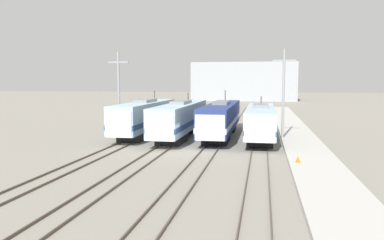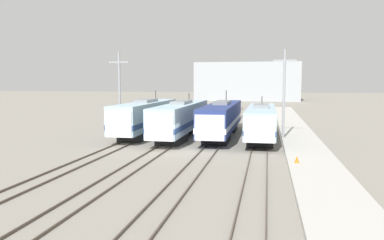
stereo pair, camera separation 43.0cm
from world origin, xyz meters
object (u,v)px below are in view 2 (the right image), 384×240
locomotive_far_left (145,117)px  traffic_cone (297,159)px  locomotive_center_right (221,119)px  locomotive_far_right (261,122)px  locomotive_center_left (181,119)px  catenary_tower_right (284,93)px  catenary_tower_left (120,92)px

locomotive_far_left → traffic_cone: locomotive_far_left is taller
locomotive_center_right → locomotive_far_right: locomotive_center_right is taller
locomotive_far_left → locomotive_center_left: 4.71m
locomotive_center_right → catenary_tower_right: size_ratio=1.98×
locomotive_center_left → catenary_tower_right: size_ratio=1.92×
locomotive_center_right → catenary_tower_right: bearing=-16.4°
locomotive_center_right → traffic_cone: size_ratio=37.18×
catenary_tower_right → traffic_cone: catenary_tower_right is taller
catenary_tower_right → traffic_cone: bearing=-87.6°
locomotive_center_left → locomotive_far_right: size_ratio=1.11×
locomotive_center_left → traffic_cone: (12.28, -13.59, -1.58)m
locomotive_center_right → catenary_tower_right: catenary_tower_right is taller
catenary_tower_left → traffic_cone: catenary_tower_left is taller
locomotive_center_right → locomotive_far_right: bearing=-18.4°
catenary_tower_right → catenary_tower_left: bearing=180.0°
catenary_tower_left → catenary_tower_right: same height
locomotive_far_left → traffic_cone: 22.23m
locomotive_center_right → catenary_tower_right: (7.07, -2.08, 3.15)m
locomotive_center_right → catenary_tower_left: 12.54m
locomotive_far_left → catenary_tower_right: 16.74m
locomotive_far_left → traffic_cone: (16.94, -14.30, -1.62)m
locomotive_far_left → locomotive_center_right: 9.34m
locomotive_far_left → traffic_cone: size_ratio=33.54×
locomotive_center_right → locomotive_far_right: size_ratio=1.15×
locomotive_center_left → catenary_tower_left: size_ratio=1.92×
traffic_cone → locomotive_far_right: bearing=102.5°
locomotive_far_left → catenary_tower_left: 4.31m
locomotive_center_right → catenary_tower_left: bearing=-170.1°
locomotive_far_left → catenary_tower_right: size_ratio=1.79×
catenary_tower_right → locomotive_far_right: bearing=167.6°
locomotive_center_left → catenary_tower_left: 7.97m
locomotive_center_left → locomotive_center_right: bearing=16.0°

